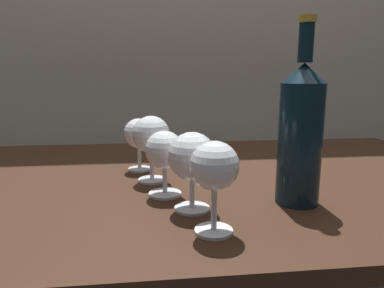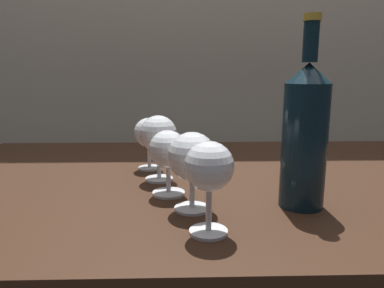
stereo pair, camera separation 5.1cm
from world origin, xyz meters
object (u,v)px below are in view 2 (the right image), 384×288
object	(u,v)px
wine_glass_cabernet	(168,152)
wine_glass_chardonnay	(149,134)
wine_glass_merlot	(209,169)
wine_glass_rose	(192,157)
wine_glass_pinot	(158,136)
wine_bottle	(305,134)

from	to	relation	value
wine_glass_cabernet	wine_glass_chardonnay	xyz separation A→B (m)	(-0.06, 0.19, 0.00)
wine_glass_merlot	wine_glass_rose	distance (m)	0.10
wine_glass_merlot	wine_glass_chardonnay	size ratio (longest dim) A/B	1.09
wine_glass_rose	wine_glass_pinot	xyz separation A→B (m)	(-0.07, 0.18, 0.01)
wine_glass_chardonnay	wine_glass_pinot	bearing A→B (deg)	-72.29
wine_glass_rose	wine_bottle	distance (m)	0.20
wine_glass_merlot	wine_glass_cabernet	world-z (taller)	wine_glass_merlot
wine_glass_rose	wine_glass_pinot	distance (m)	0.19
wine_glass_merlot	wine_glass_chardonnay	bearing A→B (deg)	108.40
wine_glass_chardonnay	wine_bottle	xyz separation A→B (m)	(0.30, -0.26, 0.04)
wine_glass_merlot	wine_glass_chardonnay	world-z (taller)	wine_glass_merlot
wine_glass_rose	wine_glass_chardonnay	xyz separation A→B (m)	(-0.10, 0.27, -0.01)
wine_glass_rose	wine_bottle	bearing A→B (deg)	4.03
wine_bottle	wine_glass_cabernet	bearing A→B (deg)	164.30
wine_glass_rose	wine_glass_cabernet	size ratio (longest dim) A/B	1.08
wine_glass_rose	wine_glass_pinot	size ratio (longest dim) A/B	0.95
wine_glass_rose	wine_glass_cabernet	xyz separation A→B (m)	(-0.04, 0.08, -0.01)
wine_glass_chardonnay	wine_bottle	bearing A→B (deg)	-41.02
wine_glass_rose	wine_glass_chardonnay	size ratio (longest dim) A/B	1.08
wine_glass_rose	wine_glass_chardonnay	distance (m)	0.29
wine_glass_pinot	wine_glass_rose	bearing A→B (deg)	-68.73
wine_glass_merlot	wine_glass_cabernet	xyz separation A→B (m)	(-0.07, 0.18, -0.01)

